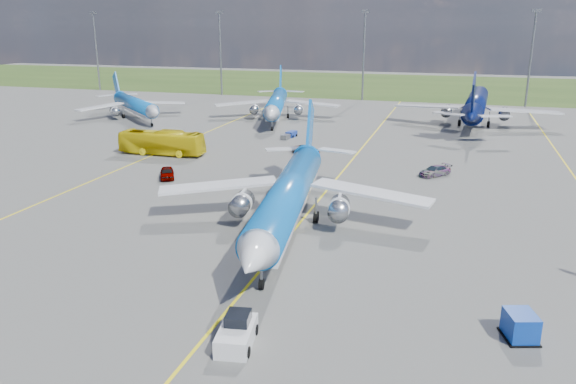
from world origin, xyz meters
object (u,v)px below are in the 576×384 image
(bg_jet_n, at_px, (474,124))
(baggage_tug_c, at_px, (289,135))
(main_airliner, at_px, (288,229))
(pushback_tug, at_px, (237,333))
(apron_bus, at_px, (162,143))
(service_car_c, at_px, (435,171))
(service_car_b, at_px, (306,150))
(service_car_a, at_px, (167,173))
(bg_jet_nw, at_px, (136,119))
(bg_jet_nnw, at_px, (276,120))
(uld_container, at_px, (520,326))

(bg_jet_n, xyz_separation_m, baggage_tug_c, (-31.61, -24.30, 0.47))
(main_airliner, xyz_separation_m, pushback_tug, (2.82, -20.57, 0.76))
(apron_bus, xyz_separation_m, service_car_c, (41.00, -0.73, -1.18))
(service_car_b, distance_m, baggage_tug_c, 13.22)
(bg_jet_n, xyz_separation_m, service_car_a, (-39.10, -54.91, 0.74))
(bg_jet_nw, bearing_deg, service_car_a, -101.65)
(bg_jet_nw, xyz_separation_m, service_car_c, (63.19, -29.33, 0.69))
(pushback_tug, relative_size, service_car_b, 1.17)
(service_car_b, xyz_separation_m, baggage_tug_c, (-6.21, 11.66, -0.20))
(bg_jet_nw, distance_m, main_airliner, 74.18)
(bg_jet_nw, height_order, service_car_b, bg_jet_nw)
(bg_jet_nnw, bearing_deg, apron_bus, -115.09)
(bg_jet_nnw, xyz_separation_m, apron_bus, (-6.86, -35.93, 1.87))
(bg_jet_nw, height_order, main_airliner, main_airliner)
(bg_jet_nnw, height_order, pushback_tug, bg_jet_nnw)
(bg_jet_nnw, bearing_deg, baggage_tug_c, -79.38)
(main_airliner, distance_m, baggage_tug_c, 46.14)
(apron_bus, distance_m, service_car_c, 41.02)
(bg_jet_nw, height_order, bg_jet_n, bg_jet_n)
(bg_jet_nnw, height_order, apron_bus, bg_jet_nnw)
(bg_jet_n, bearing_deg, service_car_a, 57.90)
(bg_jet_nnw, height_order, service_car_a, bg_jet_nnw)
(service_car_a, xyz_separation_m, baggage_tug_c, (7.50, 30.61, -0.27))
(baggage_tug_c, bearing_deg, service_car_b, -53.02)
(bg_jet_n, height_order, service_car_c, bg_jet_n)
(service_car_b, bearing_deg, uld_container, -119.40)
(bg_jet_nnw, distance_m, baggage_tug_c, 19.33)
(bg_jet_nw, xyz_separation_m, service_car_a, (29.70, -40.81, 0.74))
(apron_bus, bearing_deg, bg_jet_nnw, -12.14)
(bg_jet_nw, height_order, bg_jet_nnw, bg_jet_nnw)
(service_car_a, distance_m, service_car_b, 23.39)
(main_airliner, xyz_separation_m, baggage_tug_c, (-13.24, 44.20, 0.47))
(baggage_tug_c, bearing_deg, bg_jet_nnw, 123.84)
(service_car_c, bearing_deg, service_car_a, -119.74)
(apron_bus, height_order, service_car_a, apron_bus)
(pushback_tug, distance_m, service_car_a, 41.48)
(bg_jet_nw, distance_m, uld_container, 98.69)
(bg_jet_nnw, bearing_deg, pushback_tug, -87.91)
(service_car_b, bearing_deg, service_car_a, 174.89)
(pushback_tug, height_order, service_car_a, pushback_tug)
(service_car_a, relative_size, service_car_c, 0.91)
(uld_container, xyz_separation_m, service_car_b, (-27.07, 47.22, -0.22))
(main_airliner, relative_size, uld_container, 17.78)
(uld_container, relative_size, service_car_a, 0.51)
(service_car_b, bearing_deg, bg_jet_nnw, 56.95)
(main_airliner, xyz_separation_m, apron_bus, (-28.23, 25.79, 1.87))
(bg_jet_nw, xyz_separation_m, main_airliner, (50.43, -54.40, 0.00))
(apron_bus, bearing_deg, service_car_c, -92.35)
(pushback_tug, height_order, apron_bus, apron_bus)
(bg_jet_nw, relative_size, uld_container, 14.84)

